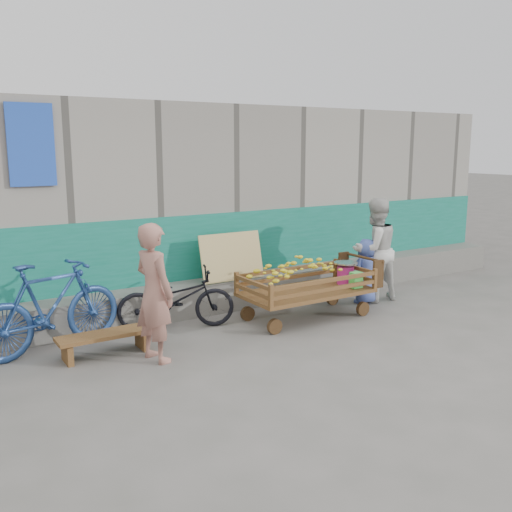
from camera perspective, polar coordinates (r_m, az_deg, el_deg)
ground at (r=6.59m, az=5.11°, el=-10.34°), size 80.00×80.00×0.00m
building_wall at (r=9.71m, az=-9.44°, el=5.36°), size 12.00×3.50×3.00m
banana_cart at (r=7.94m, az=4.90°, el=-2.28°), size 2.00×0.91×0.85m
bench at (r=6.86m, az=-14.82°, el=-8.01°), size 1.10×0.33×0.27m
vendor_man at (r=6.44m, az=-10.13°, el=-3.63°), size 0.49×0.64×1.57m
woman at (r=9.00m, az=11.78°, el=0.59°), size 0.83×0.67×1.61m
child at (r=8.89m, az=10.97°, el=-1.50°), size 0.52×0.38×1.00m
bicycle_dark at (r=7.61m, az=-7.99°, el=-4.27°), size 1.63×1.02×0.81m
bicycle_blue at (r=7.10m, az=-19.89°, el=-4.79°), size 1.87×0.95×1.08m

